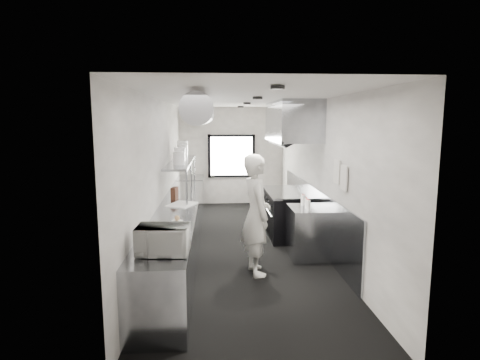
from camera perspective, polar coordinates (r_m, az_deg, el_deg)
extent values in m
cube|color=black|center=(7.74, 0.11, -9.53)|extent=(3.00, 8.00, 0.01)
cube|color=silver|center=(7.37, 0.12, 11.64)|extent=(3.00, 8.00, 0.01)
cube|color=silver|center=(11.40, -1.25, 3.52)|extent=(3.00, 0.02, 2.80)
cube|color=silver|center=(3.52, 4.57, -8.07)|extent=(3.00, 0.02, 2.80)
cube|color=silver|center=(7.48, -11.44, 0.67)|extent=(0.02, 8.00, 2.80)
cube|color=silver|center=(7.67, 11.36, 0.87)|extent=(0.02, 8.00, 2.80)
cube|color=gray|center=(8.11, 10.49, -4.80)|extent=(0.03, 5.50, 1.10)
cylinder|color=#9899A0|center=(7.74, -5.34, 9.60)|extent=(0.40, 6.40, 0.40)
cube|color=white|center=(11.36, -1.25, 3.50)|extent=(1.20, 0.03, 1.10)
cube|color=black|center=(11.34, -1.26, 6.40)|extent=(1.36, 0.03, 0.08)
cube|color=black|center=(11.44, -1.24, 0.64)|extent=(1.36, 0.03, 0.08)
cube|color=black|center=(11.37, -4.48, 3.48)|extent=(0.08, 0.03, 1.25)
cube|color=black|center=(11.42, 1.96, 3.52)|extent=(0.08, 0.03, 1.25)
cube|color=gray|center=(8.20, 7.56, 8.46)|extent=(0.80, 2.20, 0.80)
cube|color=gray|center=(8.14, 4.86, 5.76)|extent=(0.05, 2.20, 0.05)
cube|color=black|center=(8.19, 6.96, 6.09)|extent=(0.50, 2.10, 0.28)
cube|color=gray|center=(7.14, -8.93, -7.42)|extent=(0.70, 6.00, 0.90)
cube|color=gray|center=(8.41, -8.55, 2.64)|extent=(0.45, 3.00, 0.04)
cylinder|color=gray|center=(7.06, -7.79, -1.18)|extent=(0.04, 0.04, 0.66)
cylinder|color=gray|center=(8.44, -7.14, 0.43)|extent=(0.04, 0.04, 0.66)
cylinder|color=gray|center=(9.82, -6.67, 1.59)|extent=(0.04, 0.04, 0.66)
cube|color=black|center=(8.42, 6.96, -4.92)|extent=(0.85, 1.60, 0.90)
cube|color=gray|center=(8.32, 7.02, -1.77)|extent=(0.85, 1.60, 0.04)
cube|color=gray|center=(8.35, 4.18, -4.99)|extent=(0.03, 1.55, 0.80)
cylinder|color=gray|center=(8.33, 3.99, -4.32)|extent=(0.03, 1.30, 0.03)
cube|color=gray|center=(7.12, 9.86, -7.51)|extent=(0.65, 0.80, 0.90)
cube|color=gray|center=(10.74, -7.19, -1.98)|extent=(0.70, 1.20, 0.90)
cube|color=silver|center=(6.50, 13.90, 1.19)|extent=(0.02, 0.28, 0.38)
cube|color=silver|center=(6.18, 14.86, 0.31)|extent=(0.02, 0.28, 0.38)
imported|color=silver|center=(6.17, 2.37, -5.04)|extent=(0.57, 0.77, 1.91)
imported|color=silver|center=(4.62, -11.15, -8.52)|extent=(0.56, 0.44, 0.33)
cylinder|color=#A7AEA0|center=(4.91, -13.09, -8.97)|extent=(0.15, 0.15, 0.09)
cylinder|color=#A7AEA0|center=(5.36, -12.38, -7.35)|extent=(0.18, 0.18, 0.11)
cube|color=beige|center=(5.54, -9.40, -7.29)|extent=(0.35, 0.41, 0.01)
cylinder|color=white|center=(6.03, -9.11, -5.93)|extent=(0.21, 0.21, 0.01)
sphere|color=tan|center=(6.02, -9.12, -5.48)|extent=(0.08, 0.08, 0.08)
cube|color=white|center=(7.21, -8.46, -3.51)|extent=(0.59, 0.66, 0.02)
cube|color=#4E2A1B|center=(7.75, -9.49, -1.89)|extent=(0.14, 0.22, 0.23)
cylinder|color=white|center=(7.65, -8.88, 3.17)|extent=(0.28, 0.28, 0.26)
cylinder|color=white|center=(8.10, -8.75, 3.64)|extent=(0.24, 0.24, 0.30)
cylinder|color=white|center=(8.74, -8.38, 4.07)|extent=(0.24, 0.24, 0.33)
cylinder|color=white|center=(9.11, -8.37, 4.43)|extent=(0.30, 0.30, 0.38)
cylinder|color=white|center=(6.73, 9.93, -3.68)|extent=(0.08, 0.08, 0.19)
cylinder|color=white|center=(6.87, 9.71, -3.52)|extent=(0.07, 0.07, 0.16)
cylinder|color=white|center=(6.98, 9.61, -3.32)|extent=(0.07, 0.07, 0.17)
cylinder|color=white|center=(7.14, 9.10, -2.95)|extent=(0.08, 0.08, 0.19)
cylinder|color=white|center=(7.27, 9.32, -2.85)|extent=(0.07, 0.07, 0.16)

